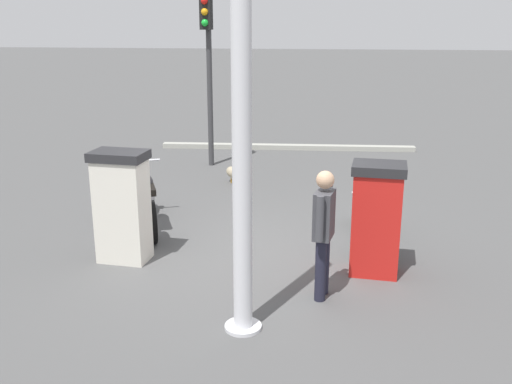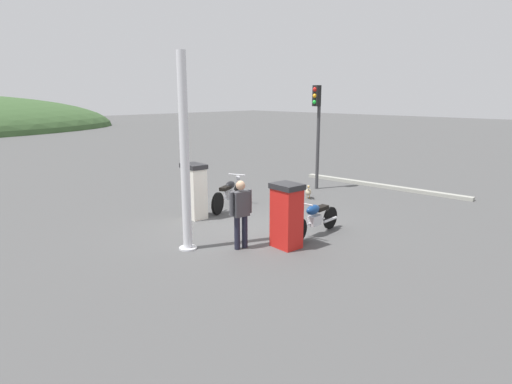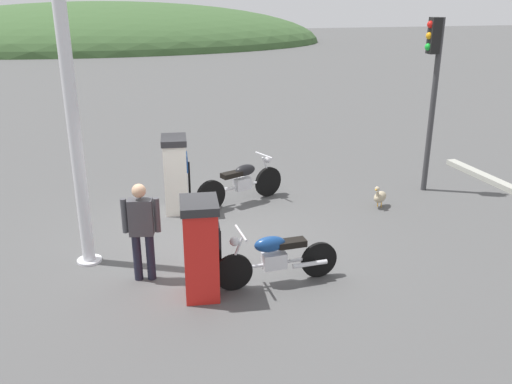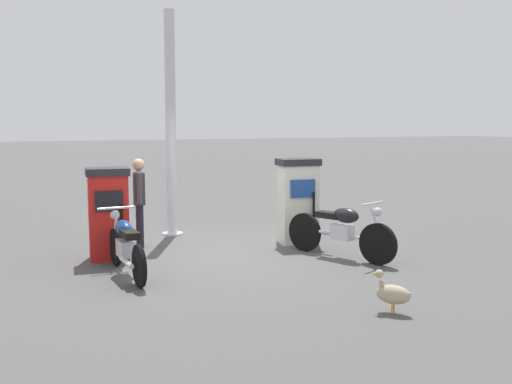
{
  "view_description": "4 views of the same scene",
  "coord_description": "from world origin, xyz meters",
  "px_view_note": "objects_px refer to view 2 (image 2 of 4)",
  "views": [
    {
      "loc": [
        -7.61,
        -1.05,
        3.19
      ],
      "look_at": [
        0.56,
        -0.01,
        0.75
      ],
      "focal_mm": 40.83,
      "sensor_mm": 36.0,
      "label": 1
    },
    {
      "loc": [
        -7.53,
        -7.75,
        3.39
      ],
      "look_at": [
        0.68,
        0.38,
        0.78
      ],
      "focal_mm": 30.28,
      "sensor_mm": 36.0,
      "label": 2
    },
    {
      "loc": [
        -1.34,
        -8.62,
        4.15
      ],
      "look_at": [
        0.81,
        0.02,
        0.88
      ],
      "focal_mm": 37.98,
      "sensor_mm": 36.0,
      "label": 3
    },
    {
      "loc": [
        9.31,
        -3.24,
        2.21
      ],
      "look_at": [
        0.67,
        0.41,
        1.11
      ],
      "focal_mm": 42.69,
      "sensor_mm": 36.0,
      "label": 4
    }
  ],
  "objects_px": {
    "motorcycle_far_pump": "(229,194)",
    "motorcycle_near_pump": "(315,217)",
    "fuel_pump_far": "(194,191)",
    "roadside_traffic_light": "(317,119)",
    "canopy_support_pole": "(185,158)",
    "wandering_duck": "(308,192)",
    "fuel_pump_near": "(287,215)",
    "attendant_person": "(241,210)"
  },
  "relations": [
    {
      "from": "motorcycle_far_pump",
      "to": "canopy_support_pole",
      "type": "relative_size",
      "value": 0.46
    },
    {
      "from": "attendant_person",
      "to": "motorcycle_near_pump",
      "type": "bearing_deg",
      "value": -17.92
    },
    {
      "from": "fuel_pump_near",
      "to": "wandering_duck",
      "type": "height_order",
      "value": "fuel_pump_near"
    },
    {
      "from": "motorcycle_near_pump",
      "to": "fuel_pump_far",
      "type": "bearing_deg",
      "value": 108.57
    },
    {
      "from": "fuel_pump_near",
      "to": "motorcycle_far_pump",
      "type": "bearing_deg",
      "value": 68.58
    },
    {
      "from": "attendant_person",
      "to": "canopy_support_pole",
      "type": "xyz_separation_m",
      "value": [
        -0.87,
        0.82,
        1.18
      ]
    },
    {
      "from": "fuel_pump_far",
      "to": "motorcycle_far_pump",
      "type": "height_order",
      "value": "fuel_pump_far"
    },
    {
      "from": "fuel_pump_near",
      "to": "attendant_person",
      "type": "xyz_separation_m",
      "value": [
        -0.79,
        0.66,
        0.14
      ]
    },
    {
      "from": "attendant_person",
      "to": "canopy_support_pole",
      "type": "bearing_deg",
      "value": 136.6
    },
    {
      "from": "roadside_traffic_light",
      "to": "canopy_support_pole",
      "type": "relative_size",
      "value": 0.87
    },
    {
      "from": "motorcycle_far_pump",
      "to": "roadside_traffic_light",
      "type": "height_order",
      "value": "roadside_traffic_light"
    },
    {
      "from": "motorcycle_far_pump",
      "to": "attendant_person",
      "type": "height_order",
      "value": "attendant_person"
    },
    {
      "from": "fuel_pump_far",
      "to": "attendant_person",
      "type": "relative_size",
      "value": 0.99
    },
    {
      "from": "wandering_duck",
      "to": "roadside_traffic_light",
      "type": "relative_size",
      "value": 0.13
    },
    {
      "from": "motorcycle_far_pump",
      "to": "fuel_pump_near",
      "type": "bearing_deg",
      "value": -111.42
    },
    {
      "from": "fuel_pump_far",
      "to": "canopy_support_pole",
      "type": "relative_size",
      "value": 0.36
    },
    {
      "from": "motorcycle_far_pump",
      "to": "canopy_support_pole",
      "type": "bearing_deg",
      "value": -146.62
    },
    {
      "from": "wandering_duck",
      "to": "fuel_pump_near",
      "type": "bearing_deg",
      "value": -147.98
    },
    {
      "from": "motorcycle_far_pump",
      "to": "canopy_support_pole",
      "type": "distance_m",
      "value": 3.95
    },
    {
      "from": "fuel_pump_near",
      "to": "roadside_traffic_light",
      "type": "distance_m",
      "value": 6.61
    },
    {
      "from": "wandering_duck",
      "to": "roadside_traffic_light",
      "type": "bearing_deg",
      "value": 28.58
    },
    {
      "from": "fuel_pump_far",
      "to": "roadside_traffic_light",
      "type": "bearing_deg",
      "value": -0.88
    },
    {
      "from": "fuel_pump_near",
      "to": "motorcycle_near_pump",
      "type": "bearing_deg",
      "value": 2.43
    },
    {
      "from": "wandering_duck",
      "to": "canopy_support_pole",
      "type": "bearing_deg",
      "value": -169.5
    },
    {
      "from": "fuel_pump_far",
      "to": "wandering_duck",
      "type": "relative_size",
      "value": 3.09
    },
    {
      "from": "attendant_person",
      "to": "fuel_pump_far",
      "type": "bearing_deg",
      "value": 73.82
    },
    {
      "from": "attendant_person",
      "to": "canopy_support_pole",
      "type": "relative_size",
      "value": 0.36
    },
    {
      "from": "fuel_pump_far",
      "to": "motorcycle_near_pump",
      "type": "distance_m",
      "value": 3.53
    },
    {
      "from": "fuel_pump_near",
      "to": "motorcycle_far_pump",
      "type": "distance_m",
      "value": 3.74
    },
    {
      "from": "motorcycle_near_pump",
      "to": "attendant_person",
      "type": "bearing_deg",
      "value": 162.08
    },
    {
      "from": "wandering_duck",
      "to": "motorcycle_near_pump",
      "type": "bearing_deg",
      "value": -139.77
    },
    {
      "from": "roadside_traffic_light",
      "to": "wandering_duck",
      "type": "bearing_deg",
      "value": -151.42
    },
    {
      "from": "fuel_pump_far",
      "to": "canopy_support_pole",
      "type": "xyz_separation_m",
      "value": [
        -1.65,
        -1.89,
        1.28
      ]
    },
    {
      "from": "motorcycle_far_pump",
      "to": "attendant_person",
      "type": "distance_m",
      "value": 3.56
    },
    {
      "from": "canopy_support_pole",
      "to": "fuel_pump_far",
      "type": "bearing_deg",
      "value": 48.85
    },
    {
      "from": "motorcycle_near_pump",
      "to": "canopy_support_pole",
      "type": "height_order",
      "value": "canopy_support_pole"
    },
    {
      "from": "motorcycle_near_pump",
      "to": "roadside_traffic_light",
      "type": "xyz_separation_m",
      "value": [
        4.33,
        3.25,
        2.08
      ]
    },
    {
      "from": "fuel_pump_near",
      "to": "roadside_traffic_light",
      "type": "relative_size",
      "value": 0.4
    },
    {
      "from": "motorcycle_near_pump",
      "to": "attendant_person",
      "type": "distance_m",
      "value": 2.05
    },
    {
      "from": "fuel_pump_near",
      "to": "fuel_pump_far",
      "type": "bearing_deg",
      "value": 90.0
    },
    {
      "from": "canopy_support_pole",
      "to": "wandering_duck",
      "type": "bearing_deg",
      "value": 10.5
    },
    {
      "from": "motorcycle_far_pump",
      "to": "motorcycle_near_pump",
      "type": "bearing_deg",
      "value": -94.07
    }
  ]
}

